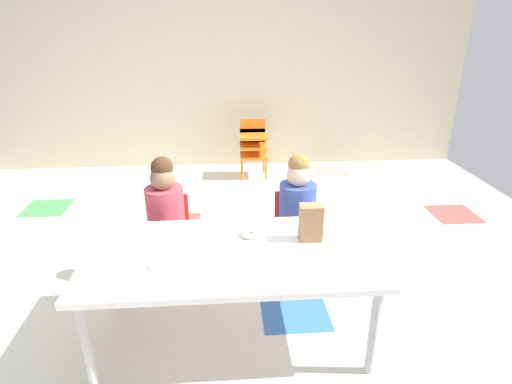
# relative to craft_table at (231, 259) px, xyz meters

# --- Properties ---
(ground_plane) EXTENTS (6.13, 5.33, 0.02)m
(ground_plane) POSITION_rel_craft_table_xyz_m (-0.04, 0.63, -0.53)
(ground_plane) COLOR silver
(back_wall) EXTENTS (6.13, 0.10, 2.71)m
(back_wall) POSITION_rel_craft_table_xyz_m (-0.04, 3.29, 0.83)
(back_wall) COLOR beige
(back_wall) RESTS_ON ground_plane
(craft_table) EXTENTS (1.61, 0.83, 0.57)m
(craft_table) POSITION_rel_craft_table_xyz_m (0.00, 0.00, 0.00)
(craft_table) COLOR white
(craft_table) RESTS_ON ground_plane
(seated_child_near_camera) EXTENTS (0.33, 0.33, 0.92)m
(seated_child_near_camera) POSITION_rel_craft_table_xyz_m (-0.44, 0.64, 0.03)
(seated_child_near_camera) COLOR red
(seated_child_near_camera) RESTS_ON ground_plane
(seated_child_middle_seat) EXTENTS (0.32, 0.32, 0.92)m
(seated_child_middle_seat) POSITION_rel_craft_table_xyz_m (0.48, 0.64, 0.03)
(seated_child_middle_seat) COLOR red
(seated_child_middle_seat) RESTS_ON ground_plane
(kid_chair_orange_stack) EXTENTS (0.32, 0.30, 0.68)m
(kid_chair_orange_stack) POSITION_rel_craft_table_xyz_m (0.32, 2.80, -0.13)
(kid_chair_orange_stack) COLOR orange
(kid_chair_orange_stack) RESTS_ON ground_plane
(paper_bag_brown) EXTENTS (0.13, 0.09, 0.22)m
(paper_bag_brown) POSITION_rel_craft_table_xyz_m (0.47, 0.10, 0.16)
(paper_bag_brown) COLOR #9E754C
(paper_bag_brown) RESTS_ON craft_table
(paper_plate_near_edge) EXTENTS (0.18, 0.18, 0.01)m
(paper_plate_near_edge) POSITION_rel_craft_table_xyz_m (0.12, 0.16, 0.05)
(paper_plate_near_edge) COLOR white
(paper_plate_near_edge) RESTS_ON craft_table
(paper_plate_center_table) EXTENTS (0.18, 0.18, 0.01)m
(paper_plate_center_table) POSITION_rel_craft_table_xyz_m (-0.35, -0.10, 0.05)
(paper_plate_center_table) COLOR white
(paper_plate_center_table) RESTS_ON craft_table
(donut_powdered_on_plate) EXTENTS (0.12, 0.12, 0.04)m
(donut_powdered_on_plate) POSITION_rel_craft_table_xyz_m (0.12, 0.16, 0.07)
(donut_powdered_on_plate) COLOR white
(donut_powdered_on_plate) RESTS_ON craft_table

